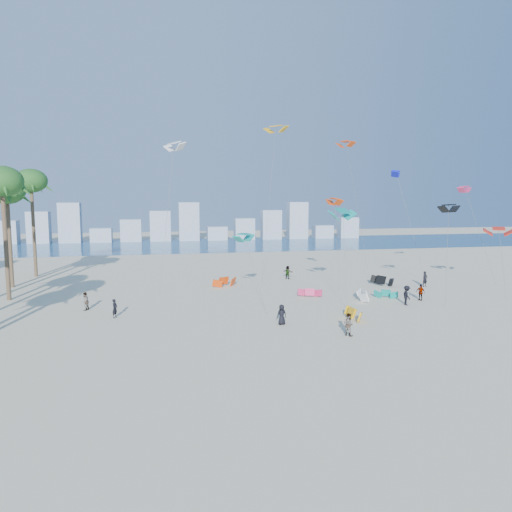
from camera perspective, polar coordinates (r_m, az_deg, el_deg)
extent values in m
plane|color=beige|center=(28.41, 0.56, -13.15)|extent=(220.00, 220.00, 0.00)
plane|color=navy|center=(98.71, -8.25, 1.28)|extent=(220.00, 220.00, 0.00)
imported|color=black|center=(41.21, -16.19, -5.91)|extent=(0.58, 0.66, 1.54)
imported|color=gray|center=(35.28, 10.76, -7.86)|extent=(0.94, 0.99, 1.61)
imported|color=black|center=(37.54, 3.02, -6.87)|extent=(0.83, 0.60, 1.57)
imported|color=gray|center=(48.62, 18.69, -4.05)|extent=(0.79, 0.96, 1.53)
imported|color=black|center=(46.14, 17.22, -4.42)|extent=(0.77, 1.21, 1.78)
imported|color=gray|center=(57.97, 3.73, -1.92)|extent=(1.28, 1.42, 1.57)
imported|color=black|center=(55.99, 19.17, -2.56)|extent=(0.69, 0.54, 1.68)
imported|color=gray|center=(44.62, -19.38, -5.03)|extent=(0.86, 0.94, 1.57)
cylinder|color=#595959|center=(42.44, -0.13, -1.93)|extent=(1.15, 4.68, 6.38)
cylinder|color=#595959|center=(51.92, 9.48, 1.36)|extent=(0.09, 2.12, 9.51)
cylinder|color=#595959|center=(47.18, 21.46, 0.09)|extent=(2.18, 3.53, 8.99)
cylinder|color=#595959|center=(50.98, -10.37, 4.58)|extent=(1.94, 5.72, 15.44)
cylinder|color=#595959|center=(60.34, 17.62, 3.47)|extent=(2.58, 3.19, 12.78)
cylinder|color=#595959|center=(54.99, 26.87, -0.62)|extent=(2.51, 4.83, 6.41)
cylinder|color=#595959|center=(56.66, 1.52, 6.23)|extent=(2.58, 3.92, 18.01)
cylinder|color=#595959|center=(61.08, 24.72, 2.31)|extent=(1.54, 4.56, 10.90)
cylinder|color=#595959|center=(43.97, 10.35, -0.35)|extent=(0.42, 2.28, 8.48)
cylinder|color=#595959|center=(61.47, 11.78, 5.46)|extent=(1.87, 3.90, 16.54)
cylinder|color=brown|center=(51.16, -27.25, 1.52)|extent=(0.40, 0.40, 11.16)
ellipsoid|color=#1E561F|center=(51.00, -27.60, 7.77)|extent=(3.80, 3.80, 2.85)
cylinder|color=brown|center=(58.33, -26.87, 1.74)|extent=(0.40, 0.40, 10.36)
ellipsoid|color=#1E561F|center=(58.15, -27.16, 6.83)|extent=(3.80, 3.80, 2.85)
cylinder|color=brown|center=(64.85, -24.58, 2.87)|extent=(0.40, 0.40, 11.62)
ellipsoid|color=#1E561F|center=(64.75, -24.85, 8.00)|extent=(3.80, 3.80, 2.85)
cube|color=#9EADBF|center=(112.44, -27.14, 2.50)|extent=(4.40, 3.00, 4.80)
cube|color=#9EADBF|center=(110.88, -24.08, 3.07)|extent=(4.40, 3.00, 6.60)
cube|color=#9EADBF|center=(109.66, -20.93, 3.65)|extent=(4.40, 3.00, 8.40)
cube|color=#9EADBF|center=(109.00, -17.65, 2.35)|extent=(4.40, 3.00, 3.00)
cube|color=#9EADBF|center=(108.45, -14.41, 2.91)|extent=(4.40, 3.00, 4.80)
cube|color=#9EADBF|center=(108.26, -11.14, 3.47)|extent=(4.40, 3.00, 6.60)
cube|color=#9EADBF|center=(108.43, -7.86, 4.02)|extent=(4.40, 3.00, 8.40)
cube|color=#9EADBF|center=(109.18, -4.59, 2.66)|extent=(4.40, 3.00, 3.00)
cube|color=#9EADBF|center=(110.04, -1.38, 3.19)|extent=(4.40, 3.00, 4.80)
cube|color=#9EADBF|center=(111.25, 1.77, 3.69)|extent=(4.40, 3.00, 6.60)
cube|color=#9EADBF|center=(112.79, 4.84, 4.17)|extent=(4.40, 3.00, 8.40)
cube|color=#9EADBF|center=(114.85, 7.80, 2.84)|extent=(4.40, 3.00, 3.00)
cube|color=#9EADBF|center=(116.99, 10.68, 3.30)|extent=(4.40, 3.00, 4.80)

